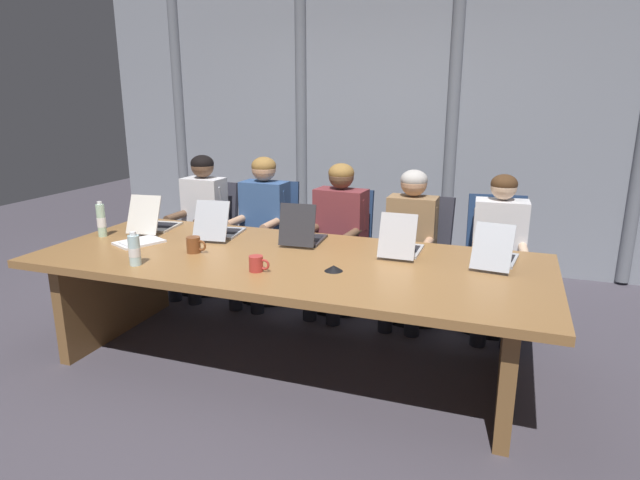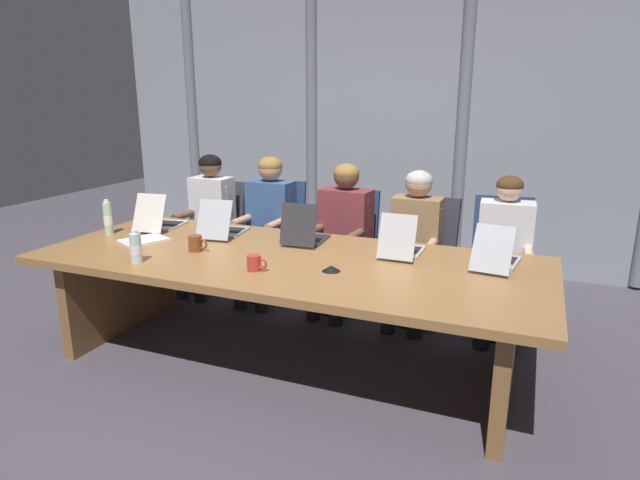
{
  "view_description": "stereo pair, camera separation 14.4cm",
  "coord_description": "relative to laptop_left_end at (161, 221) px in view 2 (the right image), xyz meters",
  "views": [
    {
      "loc": [
        1.3,
        -2.99,
        1.73
      ],
      "look_at": [
        0.18,
        0.12,
        0.83
      ],
      "focal_mm": 30.13,
      "sensor_mm": 36.0,
      "label": 1
    },
    {
      "loc": [
        1.43,
        -2.94,
        1.73
      ],
      "look_at": [
        0.18,
        0.12,
        0.83
      ],
      "focal_mm": 30.13,
      "sensor_mm": 36.0,
      "label": 2
    }
  ],
  "objects": [
    {
      "name": "laptop_left_mid",
      "position": [
        0.56,
        0.0,
        -0.0
      ],
      "size": [
        0.3,
        0.45,
        0.28
      ],
      "rotation": [
        0.0,
        0.0,
        1.7
      ],
      "color": "#A8ADB7",
      "rests_on": "conference_table"
    },
    {
      "name": "person_center",
      "position": [
        1.24,
        0.66,
        -0.09
      ],
      "size": [
        0.45,
        0.57,
        1.2
      ],
      "rotation": [
        0.0,
        0.0,
        -1.66
      ],
      "color": "brown",
      "rests_on": "ground_plane"
    },
    {
      "name": "office_chair_right_mid",
      "position": [
        1.88,
        0.81,
        -0.42
      ],
      "size": [
        0.6,
        0.6,
        0.94
      ],
      "rotation": [
        0.0,
        0.0,
        -1.71
      ],
      "color": "#2D2D38",
      "rests_on": "ground_plane"
    },
    {
      "name": "office_chair_right_end",
      "position": [
        2.46,
        0.81,
        -0.41
      ],
      "size": [
        0.6,
        0.6,
        0.98
      ],
      "rotation": [
        0.0,
        0.0,
        -1.45
      ],
      "color": "navy",
      "rests_on": "ground_plane"
    },
    {
      "name": "person_left_end",
      "position": [
        -0.02,
        0.65,
        -0.09
      ],
      "size": [
        0.37,
        0.55,
        1.22
      ],
      "rotation": [
        0.0,
        0.0,
        -1.6
      ],
      "color": "silver",
      "rests_on": "ground_plane"
    },
    {
      "name": "office_chair_center",
      "position": [
        1.24,
        0.81,
        -0.42
      ],
      "size": [
        0.6,
        0.6,
        0.95
      ],
      "rotation": [
        0.0,
        0.0,
        -1.53
      ],
      "color": "navy",
      "rests_on": "ground_plane"
    },
    {
      "name": "ground_plane",
      "position": [
        1.22,
        -0.31,
        -0.78
      ],
      "size": [
        12.67,
        12.67,
        0.0
      ],
      "primitive_type": "plane",
      "color": "#47424C"
    },
    {
      "name": "coffee_mug_far",
      "position": [
        0.61,
        -0.42,
        -0.0
      ],
      "size": [
        0.14,
        0.09,
        0.1
      ],
      "color": "brown",
      "rests_on": "conference_table"
    },
    {
      "name": "curtain_backdrop",
      "position": [
        1.22,
        2.18,
        0.63
      ],
      "size": [
        6.33,
        0.17,
        2.82
      ],
      "color": "gray",
      "rests_on": "ground_plane"
    },
    {
      "name": "laptop_right_end",
      "position": [
        2.47,
        -0.0,
        -0.0
      ],
      "size": [
        0.28,
        0.47,
        0.27
      ],
      "rotation": [
        0.0,
        0.0,
        1.45
      ],
      "color": "#A8ADB7",
      "rests_on": "conference_table"
    },
    {
      "name": "laptop_left_end",
      "position": [
        0.0,
        0.0,
        0.0
      ],
      "size": [
        0.29,
        0.46,
        0.29
      ],
      "rotation": [
        0.0,
        0.0,
        1.69
      ],
      "color": "beige",
      "rests_on": "conference_table"
    },
    {
      "name": "laptop_right_mid",
      "position": [
        1.89,
        0.01,
        0.0
      ],
      "size": [
        0.23,
        0.4,
        0.29
      ],
      "rotation": [
        0.0,
        0.0,
        1.56
      ],
      "color": "#BCBCC1",
      "rests_on": "conference_table"
    },
    {
      "name": "coffee_mug_near",
      "position": [
        1.17,
        -0.63,
        -0.01
      ],
      "size": [
        0.13,
        0.08,
        0.09
      ],
      "color": "#B2332D",
      "rests_on": "conference_table"
    },
    {
      "name": "conference_table",
      "position": [
        1.22,
        -0.31,
        -0.21
      ],
      "size": [
        3.24,
        1.3,
        0.73
      ],
      "color": "olive",
      "rests_on": "ground_plane"
    },
    {
      "name": "conference_mic_left_side",
      "position": [
        1.59,
        -0.47,
        -0.04
      ],
      "size": [
        0.11,
        0.11,
        0.03
      ],
      "primitive_type": "cone",
      "color": "black",
      "rests_on": "conference_table"
    },
    {
      "name": "office_chair_left_mid",
      "position": [
        0.58,
        0.81,
        -0.41
      ],
      "size": [
        0.6,
        0.61,
        0.98
      ],
      "rotation": [
        0.0,
        0.0,
        -1.4
      ],
      "color": "navy",
      "rests_on": "ground_plane"
    },
    {
      "name": "water_bottle_primary",
      "position": [
        0.42,
        -0.77,
        0.04
      ],
      "size": [
        0.07,
        0.07,
        0.21
      ],
      "color": "silver",
      "rests_on": "conference_table"
    },
    {
      "name": "office_chair_left_end",
      "position": [
        -0.05,
        0.81,
        -0.42
      ],
      "size": [
        0.6,
        0.6,
        0.95
      ],
      "rotation": [
        0.0,
        0.0,
        -1.66
      ],
      "color": "#2D2D38",
      "rests_on": "ground_plane"
    },
    {
      "name": "person_right_end",
      "position": [
        2.48,
        0.65,
        -0.11
      ],
      "size": [
        0.41,
        0.56,
        1.17
      ],
      "rotation": [
        0.0,
        0.0,
        -1.52
      ],
      "color": "silver",
      "rests_on": "ground_plane"
    },
    {
      "name": "water_bottle_secondary",
      "position": [
        -0.24,
        -0.29,
        0.06
      ],
      "size": [
        0.06,
        0.06,
        0.26
      ],
      "color": "#ADD1B2",
      "rests_on": "conference_table"
    },
    {
      "name": "spiral_notepad",
      "position": [
        0.13,
        -0.36,
        -0.05
      ],
      "size": [
        0.32,
        0.37,
        0.03
      ],
      "rotation": [
        0.0,
        0.0,
        -0.43
      ],
      "color": "silver",
      "rests_on": "conference_table"
    },
    {
      "name": "person_left_mid",
      "position": [
        0.57,
        0.66,
        -0.08
      ],
      "size": [
        0.4,
        0.55,
        1.22
      ],
      "rotation": [
        0.0,
        0.0,
        -1.59
      ],
      "color": "#335184",
      "rests_on": "ground_plane"
    },
    {
      "name": "person_right_mid",
      "position": [
        1.83,
        0.65,
        -0.1
      ],
      "size": [
        0.38,
        0.55,
        1.17
      ],
      "rotation": [
        0.0,
        0.0,
        -1.58
      ],
      "color": "olive",
      "rests_on": "ground_plane"
    },
    {
      "name": "laptop_center",
      "position": [
        1.19,
        0.04,
        0.0
      ],
      "size": [
        0.27,
        0.39,
        0.3
      ],
      "rotation": [
        0.0,
        0.0,
        1.64
      ],
      "color": "#2D2D33",
      "rests_on": "conference_table"
    }
  ]
}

